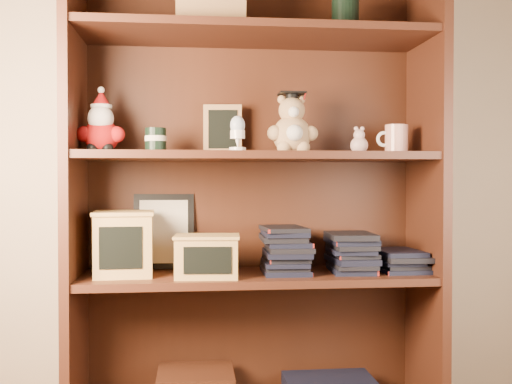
{
  "coord_description": "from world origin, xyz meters",
  "views": [
    {
      "loc": [
        -0.15,
        -0.66,
        0.86
      ],
      "look_at": [
        0.06,
        1.3,
        0.82
      ],
      "focal_mm": 42.0,
      "sensor_mm": 36.0,
      "label": 1
    }
  ],
  "objects_px": {
    "grad_teddy_bear": "(292,129)",
    "treats_box": "(124,243)",
    "teacher_mug": "(396,139)",
    "bookcase": "(254,204)"
  },
  "relations": [
    {
      "from": "grad_teddy_bear",
      "to": "teacher_mug",
      "type": "height_order",
      "value": "grad_teddy_bear"
    },
    {
      "from": "treats_box",
      "to": "teacher_mug",
      "type": "bearing_deg",
      "value": 0.06
    },
    {
      "from": "bookcase",
      "to": "treats_box",
      "type": "xyz_separation_m",
      "value": [
        -0.43,
        -0.05,
        -0.12
      ]
    },
    {
      "from": "teacher_mug",
      "to": "grad_teddy_bear",
      "type": "bearing_deg",
      "value": -179.0
    },
    {
      "from": "grad_teddy_bear",
      "to": "treats_box",
      "type": "bearing_deg",
      "value": 179.44
    },
    {
      "from": "grad_teddy_bear",
      "to": "teacher_mug",
      "type": "relative_size",
      "value": 1.89
    },
    {
      "from": "bookcase",
      "to": "teacher_mug",
      "type": "relative_size",
      "value": 14.71
    },
    {
      "from": "bookcase",
      "to": "grad_teddy_bear",
      "type": "height_order",
      "value": "bookcase"
    },
    {
      "from": "teacher_mug",
      "to": "treats_box",
      "type": "xyz_separation_m",
      "value": [
        -0.91,
        -0.0,
        -0.34
      ]
    },
    {
      "from": "bookcase",
      "to": "grad_teddy_bear",
      "type": "bearing_deg",
      "value": -24.97
    }
  ]
}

